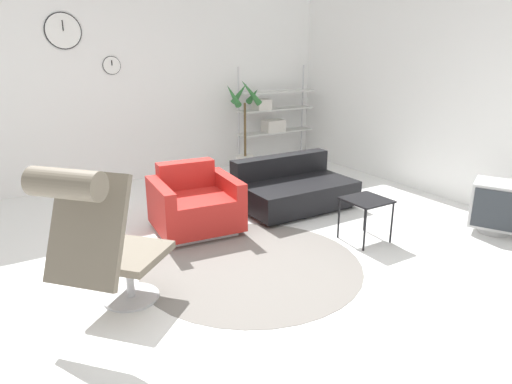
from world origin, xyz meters
The scene contains 11 objects.
ground_plane centered at (0.00, 0.00, 0.00)m, with size 12.00×12.00×0.00m, color white.
wall_back centered at (0.00, 3.13, 1.40)m, with size 12.00×0.09×2.80m.
wall_right centered at (3.32, 0.00, 1.40)m, with size 0.06×12.00×2.80m.
round_rug centered at (0.09, -0.24, 0.00)m, with size 2.04×2.04×0.01m.
lounge_chair centered at (-1.26, -0.44, 0.70)m, with size 1.06×1.03×1.22m.
armchair_red centered at (0.01, 0.81, 0.28)m, with size 0.94×0.87×0.71m.
couch_low centered at (1.37, 0.86, 0.22)m, with size 1.38×0.88×0.61m.
side_table centered at (1.39, -0.37, 0.40)m, with size 0.42×0.42×0.45m.
crt_television centered at (2.73, -0.96, 0.30)m, with size 0.61×0.64×0.56m.
potted_plant centered at (1.73, 2.66, 0.62)m, with size 0.48×0.47×1.48m.
shelf_unit centered at (2.36, 2.81, 0.85)m, with size 1.34×0.28×1.62m.
Camera 1 is at (-1.87, -3.50, 1.93)m, focal length 32.00 mm.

